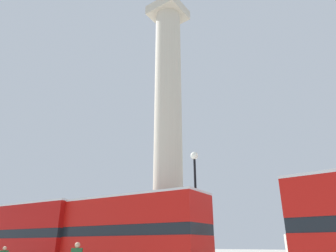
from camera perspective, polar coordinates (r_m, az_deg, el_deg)
monument_column at (r=23.10m, az=0.00°, el=-1.59°), size 4.56×4.56×23.24m
bus_b at (r=18.12m, az=-8.69°, el=-19.33°), size 10.23×3.35×4.26m
bus_c at (r=24.87m, az=-26.79°, el=-17.89°), size 11.55×3.52×4.32m
equestrian_statue at (r=22.89m, az=26.68°, el=-20.11°), size 4.47×3.78×5.66m
street_lamp at (r=17.59m, az=5.32°, el=-13.83°), size 0.46×0.46×6.90m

